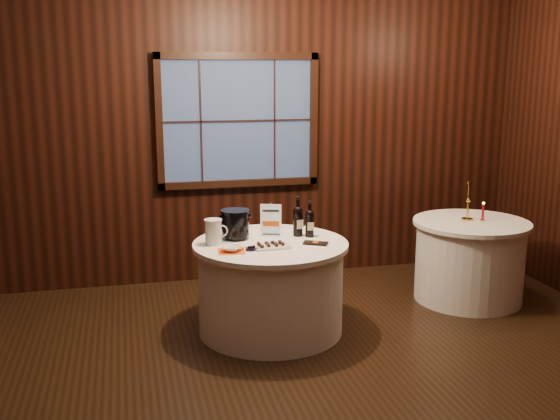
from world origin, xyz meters
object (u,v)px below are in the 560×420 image
object	(u,v)px
main_table	(271,287)
red_candle	(483,213)
glass_pitcher	(214,232)
cracker_bowl	(231,248)
port_bottle_right	(310,221)
ice_bucket	(235,224)
grape_bunch	(252,248)
side_table	(469,260)
port_bottle_left	(298,219)
brass_candlestick	(468,206)
chocolate_box	(315,243)
sign_stand	(271,225)
chocolate_plate	(271,245)

from	to	relation	value
main_table	red_candle	distance (m)	2.16
glass_pitcher	cracker_bowl	xyz separation A→B (m)	(0.10, -0.24, -0.08)
port_bottle_right	ice_bucket	xyz separation A→B (m)	(-0.62, 0.08, -0.00)
port_bottle_right	grape_bunch	world-z (taller)	port_bottle_right
ice_bucket	side_table	bearing A→B (deg)	3.11
port_bottle_left	side_table	bearing A→B (deg)	-8.64
side_table	brass_candlestick	bearing A→B (deg)	135.81
port_bottle_right	glass_pitcher	xyz separation A→B (m)	(-0.82, -0.05, -0.03)
grape_bunch	glass_pitcher	world-z (taller)	glass_pitcher
side_table	main_table	bearing A→B (deg)	-171.47
port_bottle_left	chocolate_box	bearing A→B (deg)	-89.93
main_table	red_candle	bearing A→B (deg)	7.53
sign_stand	ice_bucket	world-z (taller)	sign_stand
chocolate_box	cracker_bowl	xyz separation A→B (m)	(-0.70, -0.05, 0.01)
port_bottle_left	glass_pitcher	xyz separation A→B (m)	(-0.73, -0.10, -0.04)
glass_pitcher	chocolate_plate	bearing A→B (deg)	-21.21
red_candle	cracker_bowl	bearing A→B (deg)	-169.26
chocolate_box	red_candle	size ratio (longest dim) A/B	1.08
grape_bunch	glass_pitcher	bearing A→B (deg)	135.66
port_bottle_left	chocolate_plate	size ratio (longest dim) A/B	1.12
side_table	port_bottle_right	xyz separation A→B (m)	(-1.64, -0.20, 0.52)
cracker_bowl	port_bottle_left	bearing A→B (deg)	28.23
main_table	port_bottle_right	distance (m)	0.64
chocolate_plate	red_candle	xyz separation A→B (m)	(2.13, 0.43, 0.06)
sign_stand	glass_pitcher	distance (m)	0.54
side_table	chocolate_box	xyz separation A→B (m)	(-1.66, -0.44, 0.39)
port_bottle_right	glass_pitcher	size ratio (longest dim) A/B	1.48
chocolate_plate	brass_candlestick	distance (m)	2.06
ice_bucket	chocolate_plate	distance (m)	0.42
ice_bucket	cracker_bowl	bearing A→B (deg)	-104.90
port_bottle_left	ice_bucket	xyz separation A→B (m)	(-0.53, 0.03, -0.02)
port_bottle_left	port_bottle_right	xyz separation A→B (m)	(0.09, -0.05, -0.02)
port_bottle_right	cracker_bowl	world-z (taller)	port_bottle_right
ice_bucket	chocolate_box	size ratio (longest dim) A/B	1.26
sign_stand	port_bottle_left	bearing A→B (deg)	4.60
sign_stand	brass_candlestick	bearing A→B (deg)	22.26
sign_stand	chocolate_box	xyz separation A→B (m)	(0.29, -0.34, -0.09)
side_table	glass_pitcher	bearing A→B (deg)	-174.25
chocolate_box	brass_candlestick	world-z (taller)	brass_candlestick
main_table	brass_candlestick	xyz separation A→B (m)	(1.97, 0.33, 0.52)
grape_bunch	ice_bucket	bearing A→B (deg)	99.09
side_table	ice_bucket	distance (m)	2.32
sign_stand	brass_candlestick	world-z (taller)	brass_candlestick
sign_stand	red_candle	world-z (taller)	sign_stand
chocolate_plate	chocolate_box	size ratio (longest dim) A/B	1.57
chocolate_plate	grape_bunch	world-z (taller)	chocolate_plate
ice_bucket	chocolate_box	distance (m)	0.69
side_table	red_candle	size ratio (longest dim) A/B	5.96
port_bottle_right	brass_candlestick	distance (m)	1.62
glass_pitcher	port_bottle_right	bearing A→B (deg)	7.72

